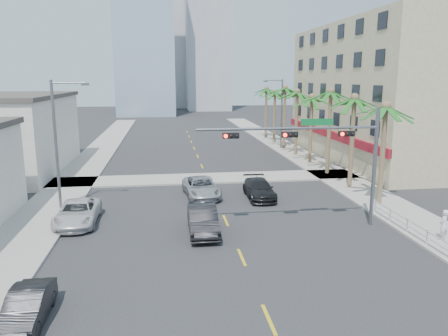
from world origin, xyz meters
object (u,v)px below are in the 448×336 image
traffic_signal_mast (326,147)px  car_lane_left (203,220)px  car_lane_right (259,189)px  car_parked_mid (27,307)px  car_lane_center (201,187)px  car_parked_far (78,213)px  pedestrian (443,225)px

traffic_signal_mast → car_lane_left: traffic_signal_mast is taller
car_lane_left → car_lane_right: (5.00, 7.16, -0.08)m
traffic_signal_mast → car_lane_right: 8.70m
car_parked_mid → car_lane_left: size_ratio=0.81×
car_lane_right → traffic_signal_mast: bearing=-70.1°
car_lane_center → car_lane_right: (4.40, -1.02, -0.03)m
car_lane_left → car_lane_right: bearing=55.4°
traffic_signal_mast → car_parked_far: 16.02m
traffic_signal_mast → car_parked_mid: traffic_signal_mast is taller
car_parked_mid → pedestrian: (20.65, 5.44, 0.40)m
car_parked_far → car_lane_right: (12.72, 4.44, -0.02)m
car_parked_mid → car_lane_center: (8.03, 17.06, 0.10)m
car_parked_far → car_lane_center: 9.96m
car_parked_far → traffic_signal_mast: bearing=-10.6°
car_parked_far → pedestrian: (20.94, -6.16, 0.31)m
car_lane_left → car_parked_far: bearing=160.9°
pedestrian → car_parked_mid: bearing=-25.0°
car_parked_far → car_lane_center: car_lane_center is taller
car_lane_right → pedestrian: 13.42m
traffic_signal_mast → pedestrian: size_ratio=6.23×
car_parked_mid → car_lane_right: (12.43, 16.04, 0.07)m
traffic_signal_mast → car_lane_center: bearing=130.1°
car_parked_far → pedestrian: pedestrian is taller
traffic_signal_mast → car_parked_mid: size_ratio=2.85×
traffic_signal_mast → car_lane_left: (-7.46, -0.04, -4.27)m
traffic_signal_mast → car_lane_center: 11.49m
traffic_signal_mast → car_lane_center: traffic_signal_mast is taller
car_parked_far → car_lane_left: 8.19m
car_lane_left → car_lane_right: size_ratio=0.98×
car_lane_center → pedestrian: bearing=-47.5°
traffic_signal_mast → pedestrian: bearing=-31.1°
car_parked_far → car_lane_right: car_parked_far is taller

